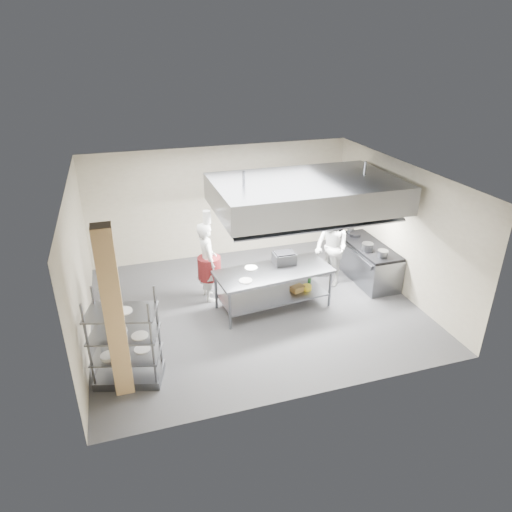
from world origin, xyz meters
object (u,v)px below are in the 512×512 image
object	(u,v)px
pass_rack	(125,339)
chef_line	(331,248)
griddle	(284,258)
cooking_range	(367,262)
stockpot	(367,247)
island	(273,289)
chef_plating	(110,303)
chef_head	(207,262)

from	to	relation	value
pass_rack	chef_line	world-z (taller)	chef_line
griddle	cooking_range	bearing A→B (deg)	8.24
cooking_range	stockpot	world-z (taller)	stockpot
island	griddle	bearing A→B (deg)	33.97
chef_line	chef_plating	bearing A→B (deg)	-90.06
chef_head	chef_line	size ratio (longest dim) A/B	1.00
chef_plating	griddle	size ratio (longest dim) A/B	4.03
chef_head	griddle	bearing A→B (deg)	-111.81
chef_plating	griddle	xyz separation A→B (m)	(3.75, 0.72, 0.07)
pass_rack	stockpot	xyz separation A→B (m)	(5.67, 1.87, 0.14)
pass_rack	cooking_range	bearing A→B (deg)	35.62
island	stockpot	distance (m)	2.55
cooking_range	chef_line	bearing A→B (deg)	178.64
chef_head	chef_line	distance (m)	2.98
griddle	chef_plating	bearing A→B (deg)	-169.14
cooking_range	chef_head	xyz separation A→B (m)	(-3.97, 0.19, 0.51)
stockpot	pass_rack	bearing A→B (deg)	-161.72
cooking_range	chef_head	size ratio (longest dim) A/B	1.07
cooking_range	stockpot	distance (m)	0.68
island	chef_plating	bearing A→B (deg)	-178.57
island	chef_plating	world-z (taller)	chef_plating
cooking_range	griddle	world-z (taller)	griddle
cooking_range	chef_plating	distance (m)	6.20
pass_rack	stockpot	world-z (taller)	pass_rack
island	chef_head	xyz separation A→B (m)	(-1.29, 0.82, 0.48)
island	chef_line	world-z (taller)	chef_line
island	griddle	xyz separation A→B (m)	(0.35, 0.29, 0.57)
chef_plating	island	bearing A→B (deg)	78.61
chef_line	island	bearing A→B (deg)	-80.85
cooking_range	chef_plating	world-z (taller)	chef_plating
cooking_range	chef_plating	size ratio (longest dim) A/B	1.04
griddle	stockpot	bearing A→B (deg)	1.31
chef_line	chef_head	bearing A→B (deg)	-105.30
pass_rack	griddle	xyz separation A→B (m)	(3.55, 1.82, 0.17)
cooking_range	chef_line	world-z (taller)	chef_line
island	cooking_range	bearing A→B (deg)	7.43
stockpot	griddle	bearing A→B (deg)	-178.65
cooking_range	chef_plating	bearing A→B (deg)	-170.10
chef_head	pass_rack	bearing A→B (deg)	136.95
chef_plating	stockpot	xyz separation A→B (m)	(5.87, 0.77, 0.03)
chef_head	stockpot	bearing A→B (deg)	-101.22
island	chef_plating	xyz separation A→B (m)	(-3.40, -0.43, 0.51)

